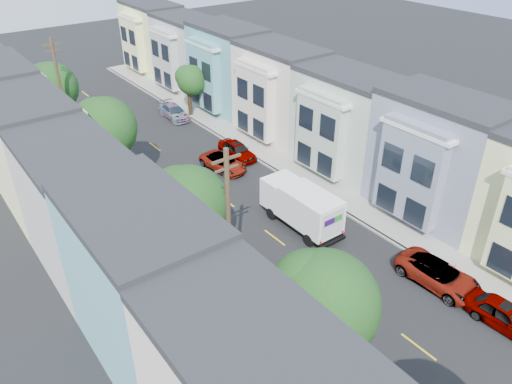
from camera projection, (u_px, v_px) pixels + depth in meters
The scene contains 24 objects.
ground at pixel (337, 285), 30.04m from camera, with size 160.00×160.00×0.00m, color black.
road_slab at pixel (205, 185), 40.37m from camera, with size 12.00×70.00×0.02m, color black.
curb_left at pixel (136, 209), 37.23m from camera, with size 0.30×70.00×0.15m, color gray.
curb_right at pixel (265, 164), 43.44m from camera, with size 0.30×70.00×0.15m, color gray.
sidewalk_left at pixel (120, 214), 36.56m from camera, with size 2.60×70.00×0.15m, color gray.
sidewalk_right at pixel (276, 160), 44.11m from camera, with size 2.60×70.00×0.15m, color gray.
centerline at pixel (205, 185), 40.37m from camera, with size 0.12×70.00×0.01m, color gold.
townhouse_row_left at pixel (69, 233), 34.65m from camera, with size 5.00×70.00×8.50m, color beige.
townhouse_row_right at pixel (308, 149), 46.10m from camera, with size 5.00×70.00×8.50m, color beige.
tree_b at pixel (322, 306), 20.54m from camera, with size 4.70×4.70×8.01m.
tree_c at pixel (187, 206), 28.67m from camera, with size 4.70×4.70×7.20m.
tree_d at pixel (104, 129), 36.80m from camera, with size 4.70×4.70×7.74m.
tree_e at pixel (51, 88), 45.75m from camera, with size 4.70×4.70×7.35m.
tree_far_r at pixel (191, 81), 51.40m from camera, with size 3.10×3.10×5.36m.
utility_pole_near at pixel (229, 236), 25.55m from camera, with size 1.60×0.26×10.00m.
utility_pole_far at pixel (62, 96), 43.47m from camera, with size 1.60×0.26×10.00m.
fedex_truck at pixel (301, 206), 34.55m from camera, with size 2.43×6.32×3.03m.
lead_sedan at pixel (223, 163), 42.37m from camera, with size 2.11×4.57×1.27m, color black.
parked_left_c at pixel (267, 305), 27.54m from camera, with size 1.54×4.36×1.45m, color #A0A0A0.
parked_left_d at pixel (156, 204), 36.75m from camera, with size 1.77×4.22×1.27m, color #390F0C.
parked_right_a at pixel (506, 316), 26.79m from camera, with size 1.75×4.57×1.48m, color #4E4F51.
parked_right_b at pixel (439, 275), 29.74m from camera, with size 2.39×5.18×1.44m, color silver.
parked_right_c at pixel (237, 150), 44.25m from camera, with size 1.73×4.53×1.47m, color black.
parked_right_d at pixel (174, 112), 52.28m from camera, with size 1.89×4.49×1.35m, color #112042.
Camera 1 is at (-17.61, -15.50, 20.17)m, focal length 35.00 mm.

